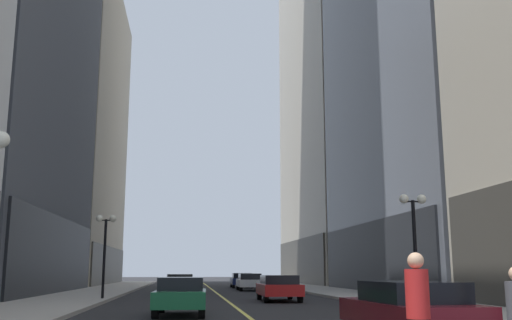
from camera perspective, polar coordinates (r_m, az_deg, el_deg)
ground_plane at (r=40.03m, az=-3.79°, el=-13.06°), size 200.00×200.00×0.00m
sidewalk_left at (r=40.43m, az=-15.84°, el=-12.55°), size 4.50×78.00×0.15m
sidewalk_right at (r=41.30m, az=8.02°, el=-12.80°), size 4.50×78.00×0.15m
lane_centre_stripe at (r=40.03m, az=-3.79°, el=-13.05°), size 0.16×70.00×0.01m
building_left_far at (r=68.06m, az=-18.00°, el=2.69°), size 10.39×26.00×33.88m
building_right_mid at (r=48.07m, az=19.18°, el=12.60°), size 15.32×24.00×40.53m
car_maroon at (r=13.88m, az=14.92°, el=-13.98°), size 2.05×4.51×1.32m
car_green at (r=21.17m, az=-7.43°, el=-13.05°), size 1.90×4.07×1.32m
car_red at (r=30.58m, az=2.26°, el=-12.41°), size 2.05×4.76×1.32m
car_yellow at (r=38.34m, az=-7.60°, el=-12.01°), size 2.01×4.72×1.32m
car_white at (r=46.17m, az=-0.65°, el=-11.89°), size 1.90×4.54×1.32m
car_navy at (r=53.36m, az=-1.42°, el=-11.74°), size 1.98×4.46×1.32m
pedestrian_in_red_jacket at (r=8.86m, az=15.70°, el=-13.65°), size 0.48×0.48×1.82m
street_lamp_left_far at (r=31.42m, az=-14.67°, el=-7.40°), size 1.06×0.36×4.43m
street_lamp_right_mid at (r=22.82m, az=15.33°, el=-6.21°), size 1.06×0.36×4.43m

